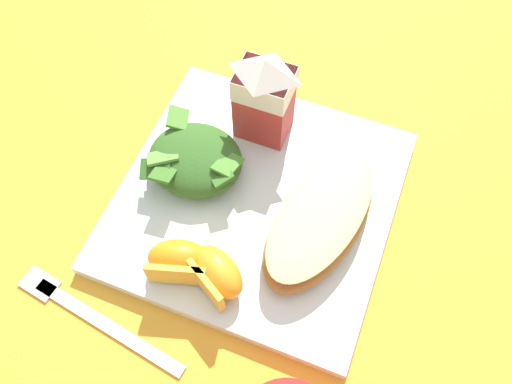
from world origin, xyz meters
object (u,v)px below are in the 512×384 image
milk_carton (264,95)px  white_plate (256,200)px  green_salad_pile (195,160)px  orange_wedge_front (179,261)px  cheesy_pizza_bread (320,220)px  orange_wedge_middle (216,273)px  metal_fork (87,313)px

milk_carton → white_plate: bearing=-74.2°
green_salad_pile → orange_wedge_front: size_ratio=1.52×
white_plate → cheesy_pizza_bread: 0.08m
orange_wedge_middle → metal_fork: size_ratio=0.37×
milk_carton → orange_wedge_middle: size_ratio=1.57×
cheesy_pizza_bread → green_salad_pile: (-0.14, 0.02, 0.00)m
white_plate → green_salad_pile: green_salad_pile is taller
white_plate → milk_carton: 0.11m
white_plate → metal_fork: (-0.11, -0.17, -0.01)m
cheesy_pizza_bread → orange_wedge_middle: (-0.07, -0.09, 0.00)m
white_plate → cheesy_pizza_bread: (0.07, -0.01, 0.03)m
orange_wedge_middle → cheesy_pizza_bread: bearing=50.5°
cheesy_pizza_bread → green_salad_pile: green_salad_pile is taller
white_plate → green_salad_pile: (-0.07, 0.01, 0.03)m
cheesy_pizza_bread → milk_carton: size_ratio=1.66×
white_plate → milk_carton: bearing=105.8°
white_plate → cheesy_pizza_bread: bearing=-8.7°
white_plate → metal_fork: white_plate is taller
orange_wedge_middle → milk_carton: bearing=97.1°
orange_wedge_front → green_salad_pile: bearing=106.9°
white_plate → green_salad_pile: bearing=174.0°
white_plate → metal_fork: bearing=-122.1°
green_salad_pile → metal_fork: bearing=-101.3°
cheesy_pizza_bread → metal_fork: (-0.18, -0.16, -0.03)m
cheesy_pizza_bread → milk_carton: 0.14m
milk_carton → orange_wedge_front: size_ratio=1.62×
orange_wedge_front → metal_fork: orange_wedge_front is taller
green_salad_pile → orange_wedge_front: (0.03, -0.11, -0.00)m
green_salad_pile → orange_wedge_middle: size_ratio=1.47×
white_plate → milk_carton: size_ratio=2.55×
cheesy_pizza_bread → white_plate: bearing=171.3°
green_salad_pile → milk_carton: 0.10m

